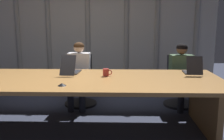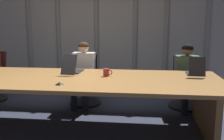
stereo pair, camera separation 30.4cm
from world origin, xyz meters
name	(u,v)px [view 1 (the left image)]	position (x,y,z in m)	size (l,w,h in m)	color
ground_plane	(69,128)	(0.00, 0.00, 0.00)	(12.13, 12.13, 0.00)	#383D51
conference_table	(67,88)	(0.00, 0.00, 0.61)	(4.42, 1.44, 0.75)	#B77F42
curtain_backdrop	(88,25)	(0.00, 2.65, 1.47)	(6.07, 0.17, 2.94)	beige
laptop_left_mid	(71,70)	(-0.01, 0.35, 0.80)	(0.26, 0.52, 0.30)	#2D2D33
laptop_center	(192,70)	(1.88, 0.38, 0.80)	(0.26, 0.41, 0.29)	#2D2D33
office_chair_left_mid	(81,86)	(0.01, 1.13, 0.35)	(0.60, 0.60, 0.93)	black
office_chair_center	(180,87)	(1.88, 1.13, 0.34)	(0.60, 0.60, 0.92)	#2D2D38
person_left_mid	(79,71)	(0.01, 0.98, 0.67)	(0.41, 0.55, 1.18)	silver
person_center	(182,72)	(1.87, 0.98, 0.66)	(0.44, 0.57, 1.16)	#4C6B4C
coffee_mug_far	(106,72)	(0.55, 0.18, 0.80)	(0.14, 0.09, 0.11)	#B2332D
conference_mic_left_side	(62,84)	(0.02, -0.42, 0.76)	(0.11, 0.11, 0.04)	black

